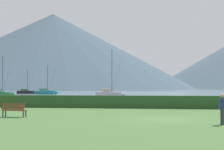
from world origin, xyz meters
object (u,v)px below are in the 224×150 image
object	(u,v)px
sailboat_slip_2	(26,92)
sailboat_slip_6	(1,94)
park_bench_near_path	(14,109)
sailboat_slip_5	(110,94)
sailboat_slip_8	(46,92)
person_seated_viewer	(222,106)

from	to	relation	value
sailboat_slip_2	sailboat_slip_6	size ratio (longest dim) A/B	0.86
sailboat_slip_6	park_bench_near_path	bearing A→B (deg)	-56.10
sailboat_slip_5	sailboat_slip_8	world-z (taller)	sailboat_slip_5
person_seated_viewer	park_bench_near_path	bearing A→B (deg)	159.52
sailboat_slip_5	sailboat_slip_6	bearing A→B (deg)	-160.25
sailboat_slip_2	sailboat_slip_6	distance (m)	32.50
sailboat_slip_8	person_seated_viewer	xyz separation A→B (m)	(35.90, -74.63, 0.37)
sailboat_slip_5	park_bench_near_path	distance (m)	53.24
park_bench_near_path	sailboat_slip_6	bearing A→B (deg)	123.88
sailboat_slip_6	park_bench_near_path	size ratio (longest dim) A/B	5.35
sailboat_slip_2	person_seated_viewer	bearing A→B (deg)	-55.26
sailboat_slip_8	person_seated_viewer	bearing A→B (deg)	-57.01
sailboat_slip_8	person_seated_viewer	world-z (taller)	sailboat_slip_8
sailboat_slip_6	sailboat_slip_8	world-z (taller)	sailboat_slip_6
sailboat_slip_2	sailboat_slip_6	xyz separation A→B (m)	(7.10, -31.72, 0.02)
park_bench_near_path	sailboat_slip_2	bearing A→B (deg)	118.41
sailboat_slip_6	person_seated_viewer	distance (m)	65.19
sailboat_slip_8	person_seated_viewer	size ratio (longest dim) A/B	5.19
sailboat_slip_5	sailboat_slip_8	xyz separation A→B (m)	(-21.67, 18.71, 0.00)
sailboat_slip_2	sailboat_slip_5	size ratio (longest dim) A/B	0.74
sailboat_slip_2	sailboat_slip_6	world-z (taller)	sailboat_slip_6
park_bench_near_path	sailboat_slip_5	bearing A→B (deg)	97.80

